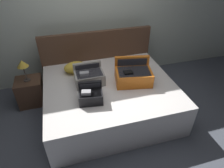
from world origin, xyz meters
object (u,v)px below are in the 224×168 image
(hard_case_small, at_px, (91,95))
(table_lamp, at_px, (22,65))
(bed, at_px, (110,98))
(hard_case_large, at_px, (133,75))
(nightstand, at_px, (31,91))
(hard_case_medium, at_px, (89,77))
(pillow_near_headboard, at_px, (76,67))

(hard_case_small, bearing_deg, table_lamp, 144.25)
(bed, distance_m, hard_case_large, 0.57)
(hard_case_small, bearing_deg, nightstand, 144.25)
(hard_case_medium, bearing_deg, nightstand, 154.49)
(hard_case_medium, xyz_separation_m, nightstand, (-1.01, 0.47, -0.44))
(hard_case_medium, distance_m, pillow_near_headboard, 0.42)
(nightstand, bearing_deg, table_lamp, 180.00)
(nightstand, bearing_deg, hard_case_medium, -25.11)
(hard_case_large, distance_m, hard_case_medium, 0.70)
(bed, bearing_deg, pillow_near_headboard, 131.49)
(pillow_near_headboard, bearing_deg, hard_case_large, -32.92)
(bed, distance_m, hard_case_medium, 0.52)
(hard_case_small, bearing_deg, pillow_near_headboard, 105.81)
(hard_case_medium, relative_size, pillow_near_headboard, 1.15)
(hard_case_large, distance_m, nightstand, 1.86)
(bed, relative_size, hard_case_medium, 4.51)
(hard_case_large, height_order, table_lamp, hard_case_large)
(hard_case_medium, relative_size, hard_case_small, 1.24)
(nightstand, bearing_deg, bed, -25.31)
(bed, relative_size, hard_case_small, 5.57)
(hard_case_large, height_order, nightstand, hard_case_large)
(pillow_near_headboard, bearing_deg, nightstand, 174.03)
(hard_case_small, height_order, table_lamp, table_lamp)
(hard_case_small, height_order, pillow_near_headboard, hard_case_small)
(nightstand, height_order, table_lamp, table_lamp)
(bed, distance_m, table_lamp, 1.53)
(bed, relative_size, hard_case_large, 3.27)
(bed, xyz_separation_m, hard_case_medium, (-0.30, 0.15, 0.40))
(table_lamp, bearing_deg, bed, -25.31)
(nightstand, xyz_separation_m, table_lamp, (-0.00, 0.00, 0.56))
(hard_case_large, bearing_deg, bed, -172.27)
(hard_case_small, xyz_separation_m, pillow_near_headboard, (-0.11, 0.83, -0.01))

